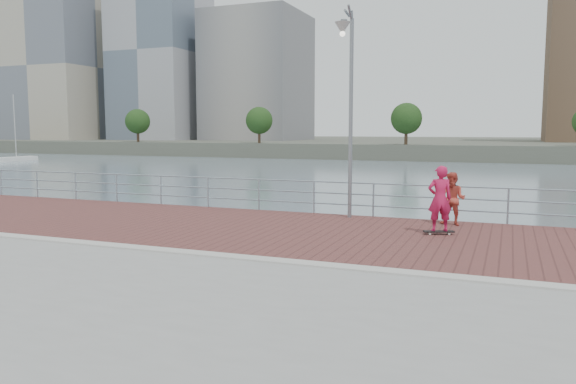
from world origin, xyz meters
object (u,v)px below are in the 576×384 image
at_px(guardrail, 343,195).
at_px(bystander, 453,199).
at_px(street_lamp, 347,76).
at_px(skateboarder, 440,199).

height_order(guardrail, bystander, bystander).
xyz_separation_m(street_lamp, bystander, (3.23, 0.14, -3.69)).
height_order(guardrail, skateboarder, skateboarder).
distance_m(street_lamp, skateboarder, 4.88).
bearing_deg(guardrail, skateboarder, -36.02).
bearing_deg(street_lamp, skateboarder, -26.46).
bearing_deg(skateboarder, bystander, -118.26).
bearing_deg(bystander, street_lamp, -162.65).
height_order(street_lamp, skateboarder, street_lamp).
relative_size(guardrail, bystander, 24.77).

